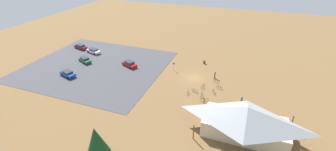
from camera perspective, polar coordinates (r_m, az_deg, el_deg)
name	(u,v)px	position (r m, az deg, el deg)	size (l,w,h in m)	color
ground	(194,78)	(55.25, 6.61, -0.59)	(160.00, 160.00, 0.00)	brown
parking_lot_asphalt	(97,66)	(63.68, -17.63, 2.39)	(35.76, 31.46, 0.05)	#424247
bike_pavilion	(246,120)	(39.41, 19.02, -10.51)	(15.52, 8.22, 5.55)	beige
trash_bin	(204,62)	(62.56, 9.17, 3.39)	(0.60, 0.60, 0.90)	brown
lot_sign	(174,65)	(57.79, 1.47, 2.59)	(0.56, 0.08, 2.20)	#99999E
pine_mideast	(96,142)	(33.40, -17.65, -15.70)	(3.46, 3.46, 6.81)	brown
bicycle_orange_near_sign	(214,92)	(49.85, 11.54, -4.12)	(0.86, 1.44, 0.82)	black
bicycle_purple_yard_right	(202,95)	(48.43, 8.51, -4.91)	(0.48, 1.67, 0.82)	black
bicycle_green_yard_front	(217,81)	(53.97, 12.19, -1.39)	(1.76, 0.48, 0.90)	black
bicycle_white_near_porch	(203,86)	(51.35, 8.78, -2.72)	(0.61, 1.68, 0.87)	black
bicycle_black_trailside	(219,87)	(51.73, 12.88, -2.95)	(1.58, 0.69, 0.82)	black
bicycle_blue_front_row	(195,91)	(49.61, 6.82, -3.87)	(1.57, 0.63, 0.82)	black
bicycle_red_yard_center	(188,93)	(48.89, 5.04, -4.31)	(0.53, 1.65, 0.82)	black
bicycle_silver_yard_left	(204,100)	(46.97, 9.20, -6.09)	(1.67, 0.68, 0.89)	black
car_blue_front_row	(68,73)	(60.53, -24.05, 0.47)	(4.62, 2.96, 1.38)	#1E42B2
car_red_mid_lot	(129,64)	(60.95, -9.75, 2.97)	(4.77, 3.41, 1.50)	red
car_white_end_stall	(93,51)	(71.89, -18.34, 5.96)	(4.92, 2.91, 1.33)	white
car_maroon_by_curb	(81,46)	(76.60, -21.25, 6.87)	(4.91, 2.97, 1.39)	maroon
car_green_inner_stall	(85,60)	(66.60, -20.33, 3.81)	(4.72, 3.44, 1.43)	#1E6B3D
visitor_by_pavilion	(215,75)	(55.42, 11.78, 0.19)	(0.36, 0.36, 1.83)	#2D3347
visitor_near_lot	(242,100)	(47.95, 18.13, -5.82)	(0.36, 0.36, 1.68)	#2D3347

